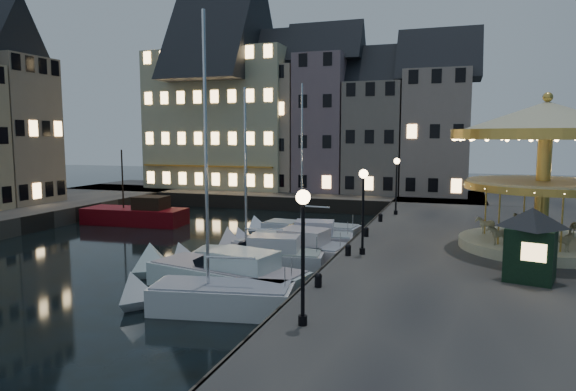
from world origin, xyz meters
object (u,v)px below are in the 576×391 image
(streetlamp_c, at_px, (396,178))
(ticket_kiosk, at_px, (532,231))
(streetlamp_a, at_px, (303,238))
(motorboat_f, at_px, (303,232))
(motorboat_d, at_px, (285,250))
(carousel, at_px, (545,147))
(streetlamp_b, at_px, (363,199))
(bollard_a, at_px, (318,279))
(motorboat_e, at_px, (296,242))
(motorboat_c, at_px, (251,259))
(motorboat_b, at_px, (220,276))
(red_fishing_boat, at_px, (137,216))
(bollard_c, at_px, (366,231))
(bollard_b, at_px, (348,249))
(bollard_d, at_px, (380,217))
(motorboat_a, at_px, (208,299))

(streetlamp_c, height_order, ticket_kiosk, streetlamp_c)
(streetlamp_a, distance_m, motorboat_f, 19.89)
(motorboat_d, bearing_deg, carousel, 6.67)
(streetlamp_b, bearing_deg, motorboat_f, 123.19)
(streetlamp_b, xyz_separation_m, carousel, (8.39, 3.96, 2.50))
(bollard_a, height_order, motorboat_e, motorboat_e)
(motorboat_c, bearing_deg, motorboat_e, 81.31)
(motorboat_e, xyz_separation_m, motorboat_f, (-0.73, 3.84, -0.11))
(motorboat_b, relative_size, motorboat_d, 1.15)
(streetlamp_c, height_order, red_fishing_boat, red_fishing_boat)
(motorboat_b, bearing_deg, motorboat_e, 83.54)
(streetlamp_a, bearing_deg, red_fishing_boat, 134.85)
(streetlamp_a, xyz_separation_m, motorboat_c, (-5.78, 9.70, -3.34))
(ticket_kiosk, bearing_deg, motorboat_d, 158.33)
(motorboat_d, height_order, motorboat_f, motorboat_f)
(streetlamp_a, height_order, bollard_a, streetlamp_a)
(carousel, bearing_deg, streetlamp_b, -154.74)
(streetlamp_c, xyz_separation_m, bollard_c, (-0.60, -9.00, -2.41))
(motorboat_b, distance_m, red_fishing_boat, 19.78)
(motorboat_b, height_order, motorboat_c, motorboat_c)
(bollard_a, height_order, motorboat_b, motorboat_b)
(motorboat_e, relative_size, red_fishing_boat, 0.85)
(bollard_b, relative_size, ticket_kiosk, 0.17)
(bollard_d, relative_size, motorboat_d, 0.07)
(bollard_c, relative_size, motorboat_d, 0.07)
(bollard_d, xyz_separation_m, motorboat_f, (-5.11, -1.27, -1.07))
(streetlamp_c, xyz_separation_m, motorboat_c, (-5.78, -13.80, -3.34))
(ticket_kiosk, bearing_deg, bollard_c, 138.60)
(motorboat_e, distance_m, carousel, 14.64)
(bollard_b, relative_size, motorboat_b, 0.06)
(streetlamp_c, distance_m, motorboat_b, 18.43)
(motorboat_d, distance_m, carousel, 14.56)
(bollard_a, xyz_separation_m, motorboat_f, (-5.11, 14.73, -1.07))
(bollard_a, distance_m, motorboat_a, 4.59)
(bollard_b, height_order, bollard_d, same)
(motorboat_c, height_order, motorboat_f, motorboat_c)
(motorboat_c, bearing_deg, bollard_d, 63.31)
(bollard_a, bearing_deg, bollard_b, 90.00)
(streetlamp_c, relative_size, bollard_c, 7.32)
(bollard_b, distance_m, bollard_d, 10.50)
(bollard_d, height_order, motorboat_d, motorboat_d)
(bollard_c, bearing_deg, bollard_d, 90.00)
(streetlamp_b, bearing_deg, motorboat_d, 153.52)
(bollard_b, xyz_separation_m, motorboat_c, (-5.18, 0.20, -0.93))
(streetlamp_c, bearing_deg, motorboat_b, -109.16)
(bollard_c, height_order, motorboat_c, motorboat_c)
(bollard_c, xyz_separation_m, bollard_d, (0.00, 5.50, 0.00))
(streetlamp_a, distance_m, motorboat_a, 7.04)
(streetlamp_c, distance_m, motorboat_a, 20.93)
(motorboat_b, bearing_deg, red_fishing_boat, 135.68)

